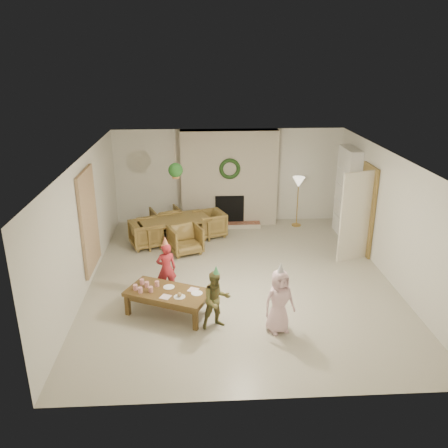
{
  "coord_description": "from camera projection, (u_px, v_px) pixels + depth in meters",
  "views": [
    {
      "loc": [
        -0.8,
        -8.4,
        4.34
      ],
      "look_at": [
        -0.3,
        0.4,
        1.05
      ],
      "focal_mm": 37.01,
      "sensor_mm": 36.0,
      "label": 1
    }
  ],
  "objects": [
    {
      "name": "bookshelf_shelf_a",
      "position": [
        344.0,
        218.0,
        11.56
      ],
      "size": [
        0.3,
        0.92,
        0.03
      ],
      "primitive_type": "cube",
      "color": "white",
      "rests_on": "bookshelf_carcass"
    },
    {
      "name": "cup_d",
      "position": [
        147.0,
        284.0,
        8.14
      ],
      "size": [
        0.1,
        0.1,
        0.1
      ],
      "primitive_type": "cylinder",
      "rotation": [
        0.0,
        0.0,
        -0.43
      ],
      "color": "white",
      "rests_on": "coffee_table_top"
    },
    {
      "name": "child_plaid",
      "position": [
        216.0,
        300.0,
        7.6
      ],
      "size": [
        0.59,
        0.52,
        1.01
      ],
      "primitive_type": "imported",
      "rotation": [
        0.0,
        0.0,
        0.31
      ],
      "color": "brown",
      "rests_on": "floor"
    },
    {
      "name": "napkin_left",
      "position": [
        165.0,
        297.0,
        7.82
      ],
      "size": [
        0.22,
        0.22,
        0.01
      ],
      "primitive_type": "cube",
      "rotation": [
        0.0,
        0.0,
        -0.43
      ],
      "color": "#F2B2C5",
      "rests_on": "coffee_table_top"
    },
    {
      "name": "wall_left",
      "position": [
        84.0,
        224.0,
        8.82
      ],
      "size": [
        0.0,
        7.0,
        7.0
      ],
      "primitive_type": "plane",
      "rotation": [
        1.57,
        0.0,
        1.57
      ],
      "color": "silver",
      "rests_on": "floor"
    },
    {
      "name": "fireplace_hearth",
      "position": [
        230.0,
        225.0,
        12.16
      ],
      "size": [
        1.6,
        0.3,
        0.12
      ],
      "primitive_type": "cube",
      "color": "brown",
      "rests_on": "floor"
    },
    {
      "name": "coffee_leg_fl",
      "position": [
        128.0,
        305.0,
        8.07
      ],
      "size": [
        0.1,
        0.1,
        0.38
      ],
      "primitive_type": "cube",
      "rotation": [
        0.0,
        0.0,
        -0.43
      ],
      "color": "brown",
      "rests_on": "floor"
    },
    {
      "name": "curtain_panel",
      "position": [
        89.0,
        221.0,
        9.01
      ],
      "size": [
        0.06,
        1.2,
        2.0
      ],
      "primitive_type": "cube",
      "color": "#C2AE89",
      "rests_on": "wall_left"
    },
    {
      "name": "bookshelf_carcass",
      "position": [
        347.0,
        193.0,
        11.34
      ],
      "size": [
        0.3,
        1.0,
        2.2
      ],
      "primitive_type": "cube",
      "color": "white",
      "rests_on": "floor"
    },
    {
      "name": "wall_back",
      "position": [
        229.0,
        176.0,
        12.26
      ],
      "size": [
        7.0,
        0.0,
        7.0
      ],
      "primitive_type": "plane",
      "rotation": [
        1.57,
        0.0,
        0.0
      ],
      "color": "silver",
      "rests_on": "floor"
    },
    {
      "name": "party_hat_red",
      "position": [
        165.0,
        241.0,
        8.48
      ],
      "size": [
        0.16,
        0.16,
        0.2
      ],
      "primitive_type": "cone",
      "rotation": [
        0.0,
        0.0,
        -0.12
      ],
      "color": "gold",
      "rests_on": "child_red"
    },
    {
      "name": "floor_lamp_base",
      "position": [
        296.0,
        225.0,
        12.31
      ],
      "size": [
        0.25,
        0.25,
        0.03
      ],
      "primitive_type": "cylinder",
      "color": "gold",
      "rests_on": "floor"
    },
    {
      "name": "cup_b",
      "position": [
        142.0,
        282.0,
        8.23
      ],
      "size": [
        0.1,
        0.1,
        0.1
      ],
      "primitive_type": "cylinder",
      "rotation": [
        0.0,
        0.0,
        -0.43
      ],
      "color": "white",
      "rests_on": "coffee_table_top"
    },
    {
      "name": "party_hat_pink",
      "position": [
        281.0,
        269.0,
        7.27
      ],
      "size": [
        0.16,
        0.16,
        0.2
      ],
      "primitive_type": "cone",
      "rotation": [
        0.0,
        0.0,
        0.14
      ],
      "color": "silver",
      "rests_on": "child_pink"
    },
    {
      "name": "dining_chair_far",
      "position": [
        166.0,
        220.0,
        11.78
      ],
      "size": [
        0.89,
        0.9,
        0.64
      ],
      "primitive_type": "imported",
      "rotation": [
        0.0,
        0.0,
        3.51
      ],
      "color": "olive",
      "rests_on": "floor"
    },
    {
      "name": "napkin_right",
      "position": [
        193.0,
        290.0,
        8.05
      ],
      "size": [
        0.22,
        0.22,
        0.01
      ],
      "primitive_type": "cube",
      "rotation": [
        0.0,
        0.0,
        -0.43
      ],
      "color": "#F2B2C5",
      "rests_on": "coffee_table_top"
    },
    {
      "name": "hanging_plant_cord",
      "position": [
        175.0,
        160.0,
        10.0
      ],
      "size": [
        0.01,
        0.01,
        0.7
      ],
      "primitive_type": "cylinder",
      "color": "tan",
      "rests_on": "ceiling"
    },
    {
      "name": "books_row_mid",
      "position": [
        344.0,
        196.0,
        11.42
      ],
      "size": [
        0.2,
        0.44,
        0.24
      ],
      "primitive_type": "cube",
      "color": "#235681",
      "rests_on": "bookshelf_shelf_b"
    },
    {
      "name": "bookshelf_shelf_c",
      "position": [
        347.0,
        187.0,
        11.28
      ],
      "size": [
        0.3,
        0.92,
        0.03
      ],
      "primitive_type": "cube",
      "color": "white",
      "rests_on": "bookshelf_carcass"
    },
    {
      "name": "coffee_table_apron",
      "position": [
        168.0,
        297.0,
        8.05
      ],
      "size": [
        1.46,
        1.11,
        0.09
      ],
      "primitive_type": "cube",
      "rotation": [
        0.0,
        0.0,
        -0.43
      ],
      "color": "brown",
      "rests_on": "floor"
    },
    {
      "name": "cup_a",
      "position": [
        135.0,
        287.0,
        8.04
      ],
      "size": [
        0.1,
        0.1,
        0.1
      ],
      "primitive_type": "cylinder",
      "rotation": [
        0.0,
        0.0,
        -0.43
      ],
      "color": "white",
      "rests_on": "coffee_table_top"
    },
    {
      "name": "door_frame",
      "position": [
        367.0,
        210.0,
        10.34
      ],
      "size": [
        0.05,
        0.86,
        2.04
      ],
      "primitive_type": "cube",
      "color": "olive",
      "rests_on": "floor"
    },
    {
      "name": "cup_c",
      "position": [
        140.0,
        290.0,
        7.95
      ],
      "size": [
        0.1,
        0.1,
        0.1
      ],
      "primitive_type": "cylinder",
      "rotation": [
        0.0,
        0.0,
        -0.43
      ],
      "color": "white",
      "rests_on": "coffee_table_top"
    },
    {
      "name": "bookshelf_shelf_b",
      "position": [
        345.0,
        202.0,
        11.42
      ],
      "size": [
        0.3,
        0.92,
        0.03
      ],
      "primitive_type": "cube",
      "color": "white",
      "rests_on": "bookshelf_carcass"
    },
    {
      "name": "coffee_table_top",
      "position": [
        168.0,
        293.0,
        8.02
      ],
      "size": [
        1.61,
        1.26,
        0.07
      ],
      "primitive_type": "cube",
      "rotation": [
        0.0,
        0.0,
        -0.43
      ],
      "color": "brown",
      "rests_on": "floor"
    },
    {
      "name": "child_pink",
      "position": [
        279.0,
        301.0,
        7.48
      ],
      "size": [
        0.62,
        0.49,
        1.09
      ],
      "primitive_type": "imported",
      "rotation": [
        0.0,
        0.0,
        0.31
      ],
      "color": "beige",
      "rests_on": "floor"
    },
    {
      "name": "bookshelf_shelf_d",
      "position": [
        348.0,
        171.0,
        11.14
      ],
      "size": [
        0.3,
        0.92,
        0.03
      ],
      "primitive_type": "cube",
      "color": "white",
      "rests_on": "bookshelf_carcass"
    },
    {
      "name": "coffee_leg_fr",
      "position": [
        196.0,
        320.0,
        7.62
      ],
      "size": [
        0.1,
        0.1,
        0.38
      ],
      "primitive_type": "cube",
      "rotation": [
        0.0,
        0.0,
        -0.43
      ],
      "color": "brown",
      "rests_on": "floor"
    },
    {
      "name": "plate_b",
      "position": [
        180.0,
        297.0,
        7.82
      ],
      "size": [
        0.26,
        0.26,
        0.01
      ],
      "primitive_type": "cylinder",
      "rotation": [
        0.0,
        0.0,
        -0.43
      ],
      "color": "white",
      "rests_on": "coffee_table_top"
    },
    {
      "name": "child_red",
      "position": [
        166.0,
        269.0,
        8.68
      ],
      "size": [
        0.42,
        0.33,
        1.03
      ],
      "primitive_type": "imported",
      "rotation": [
        0.0,
        0.0,
        3.37
      ],
      "color": "#A4232A",
      "rests_on": "floor"
    },
    {
      "name": "door_leaf",
      "position": [
        356.0,
        217.0,
        9.97
      ],
      "size": [
        0.77,
        0.32,
        2.0
      ],
      "primitive_type": "cube",
      "rotation": [
        0.0,
        0.0,
        -1.22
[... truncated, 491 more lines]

